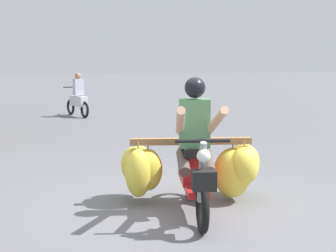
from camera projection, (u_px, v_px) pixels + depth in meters
ground_plane at (190, 211)px, 5.56m from camera, size 120.00×120.00×0.00m
motorbike_main_loaded at (198, 165)px, 5.76m from camera, size 1.82×1.88×1.58m
motorbike_distant_ahead_right at (78, 99)px, 15.02m from camera, size 0.66×1.58×1.40m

